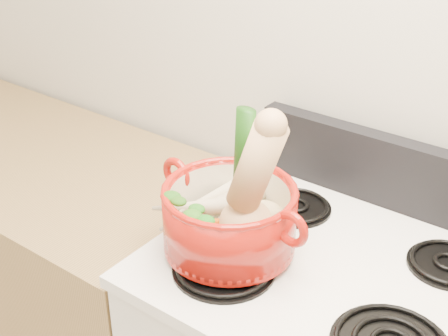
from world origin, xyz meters
The scene contains 23 objects.
wall_back centered at (0.00, 1.75, 1.30)m, with size 3.50×0.02×2.60m, color beige.
cooktop centered at (0.00, 1.40, 0.93)m, with size 0.78×0.67×0.03m, color white.
control_backsplash centered at (0.00, 1.70, 1.04)m, with size 0.76×0.05×0.18m, color black.
counter_left centered at (-1.07, 1.40, 0.45)m, with size 1.36×0.65×0.90m, color olive.
burner_front_left centered at (-0.19, 1.24, 0.96)m, with size 0.22×0.22×0.02m, color black.
burner_back_left centered at (-0.19, 1.54, 0.96)m, with size 0.17×0.17×0.02m, color black.
burner_back_right centered at (0.19, 1.54, 0.96)m, with size 0.17×0.17×0.02m, color black.
dutch_oven centered at (-0.22, 1.30, 1.04)m, with size 0.29×0.29×0.14m, color #99120A.
pot_handle_left centered at (-0.38, 1.32, 1.09)m, with size 0.08×0.08×0.02m, color #99120A.
pot_handle_right centered at (-0.06, 1.28, 1.09)m, with size 0.08×0.08×0.02m, color #99120A.
squash centered at (-0.17, 1.29, 1.15)m, with size 0.12×0.12×0.30m, color tan, non-canonical shape.
leek centered at (-0.20, 1.31, 1.15)m, with size 0.05×0.05×0.31m, color silver.
ginger centered at (-0.19, 1.39, 1.02)m, with size 0.08×0.06×0.05m, color #D8B685.
parsnip_0 centered at (-0.28, 1.33, 1.02)m, with size 0.04×0.04×0.21m, color beige.
parsnip_1 centered at (-0.30, 1.30, 1.03)m, with size 0.04×0.04×0.20m, color beige.
parsnip_2 centered at (-0.24, 1.37, 1.04)m, with size 0.05×0.05×0.21m, color beige.
parsnip_3 centered at (-0.32, 1.30, 1.04)m, with size 0.04×0.04×0.20m, color beige.
parsnip_4 centered at (-0.30, 1.37, 1.05)m, with size 0.04×0.04×0.22m, color beige.
carrot_0 centered at (-0.21, 1.26, 1.02)m, with size 0.03×0.03×0.16m, color #BA3909.
carrot_1 centered at (-0.25, 1.26, 1.02)m, with size 0.03×0.03×0.13m, color #C43B09.
carrot_2 centered at (-0.18, 1.24, 1.03)m, with size 0.03×0.03×0.15m, color #CA3B0A.
carrot_3 centered at (-0.25, 1.25, 1.04)m, with size 0.03×0.03×0.15m, color #DC590B.
carrot_4 centered at (-0.21, 1.27, 1.04)m, with size 0.03×0.03×0.14m, color orange.
Camera 1 is at (0.45, 0.39, 1.79)m, focal length 50.00 mm.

